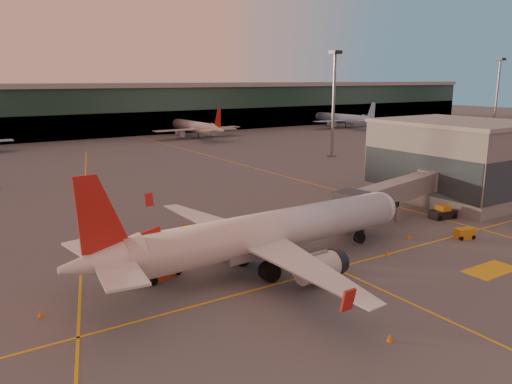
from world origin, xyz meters
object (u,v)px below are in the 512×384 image
gpu_cart (465,234)px  pushback_tug (443,213)px  main_airplane (262,234)px  catering_truck (156,256)px

gpu_cart → pushback_tug: size_ratio=0.64×
main_airplane → pushback_tug: (31.87, 2.30, -3.04)m
catering_truck → gpu_cart: catering_truck is taller
catering_truck → pushback_tug: size_ratio=1.46×
catering_truck → pushback_tug: (41.66, -1.53, -1.54)m
main_airplane → gpu_cart: 27.01m
gpu_cart → pushback_tug: 9.09m
gpu_cart → pushback_tug: pushback_tug is taller
main_airplane → gpu_cart: main_airplane is taller
main_airplane → catering_truck: main_airplane is taller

